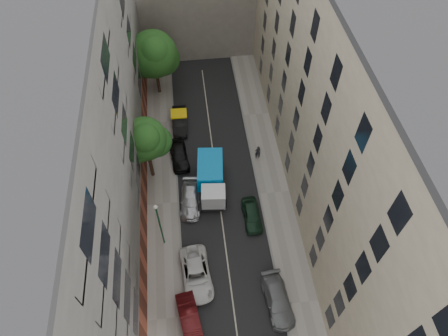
{
  "coord_description": "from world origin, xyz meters",
  "views": [
    {
      "loc": [
        -2.05,
        -21.44,
        32.86
      ],
      "look_at": [
        0.38,
        -0.87,
        6.0
      ],
      "focal_mm": 32.0,
      "sensor_mm": 36.0,
      "label": 1
    }
  ],
  "objects": [
    {
      "name": "ground",
      "position": [
        0.0,
        0.0,
        0.0
      ],
      "size": [
        120.0,
        120.0,
        0.0
      ],
      "primitive_type": "plane",
      "color": "#4C4C49",
      "rests_on": "ground"
    },
    {
      "name": "road_surface",
      "position": [
        0.0,
        0.0,
        0.01
      ],
      "size": [
        8.0,
        44.0,
        0.02
      ],
      "primitive_type": "cube",
      "color": "black",
      "rests_on": "ground"
    },
    {
      "name": "sidewalk_left",
      "position": [
        -5.5,
        0.0,
        0.07
      ],
      "size": [
        3.0,
        44.0,
        0.15
      ],
      "primitive_type": "cube",
      "color": "gray",
      "rests_on": "ground"
    },
    {
      "name": "sidewalk_right",
      "position": [
        5.5,
        0.0,
        0.07
      ],
      "size": [
        3.0,
        44.0,
        0.15
      ],
      "primitive_type": "cube",
      "color": "gray",
      "rests_on": "ground"
    },
    {
      "name": "building_left",
      "position": [
        -11.0,
        0.0,
        10.0
      ],
      "size": [
        8.0,
        44.0,
        20.0
      ],
      "primitive_type": "cube",
      "color": "#4B4946",
      "rests_on": "ground"
    },
    {
      "name": "building_right",
      "position": [
        11.0,
        0.0,
        10.0
      ],
      "size": [
        8.0,
        44.0,
        20.0
      ],
      "primitive_type": "cube",
      "color": "#BAAE91",
      "rests_on": "ground"
    },
    {
      "name": "tarp_truck",
      "position": [
        -0.6,
        1.43,
        1.53
      ],
      "size": [
        2.91,
        6.2,
        2.77
      ],
      "rotation": [
        0.0,
        0.0,
        -0.1
      ],
      "color": "black",
      "rests_on": "ground"
    },
    {
      "name": "car_left_1",
      "position": [
        -3.6,
        -11.4,
        0.7
      ],
      "size": [
        2.15,
        4.42,
        1.4
      ],
      "primitive_type": "imported",
      "rotation": [
        0.0,
        0.0,
        0.16
      ],
      "color": "#4B0F11",
      "rests_on": "ground"
    },
    {
      "name": "car_left_2",
      "position": [
        -2.8,
        -7.8,
        0.73
      ],
      "size": [
        2.85,
        5.42,
        1.45
      ],
      "primitive_type": "imported",
      "rotation": [
        0.0,
        0.0,
        0.08
      ],
      "color": "silver",
      "rests_on": "ground"
    },
    {
      "name": "car_left_3",
      "position": [
        -2.8,
        -0.2,
        0.67
      ],
      "size": [
        2.31,
        4.75,
        1.33
      ],
      "primitive_type": "imported",
      "rotation": [
        0.0,
        0.0,
        -0.1
      ],
      "color": "#B2B2B7",
      "rests_on": "ground"
    },
    {
      "name": "car_left_4",
      "position": [
        -3.6,
        5.4,
        0.75
      ],
      "size": [
        2.21,
        4.57,
        1.5
      ],
      "primitive_type": "imported",
      "rotation": [
        0.0,
        0.0,
        0.1
      ],
      "color": "black",
      "rests_on": "ground"
    },
    {
      "name": "car_left_5",
      "position": [
        -3.29,
        10.32,
        0.75
      ],
      "size": [
        1.66,
        4.55,
        1.49
      ],
      "primitive_type": "imported",
      "rotation": [
        0.0,
        0.0,
        -0.02
      ],
      "color": "black",
      "rests_on": "ground"
    },
    {
      "name": "car_right_1",
      "position": [
        3.6,
        -10.8,
        0.69
      ],
      "size": [
        2.34,
        4.91,
        1.38
      ],
      "primitive_type": "imported",
      "rotation": [
        0.0,
        0.0,
        0.09
      ],
      "color": "slate",
      "rests_on": "ground"
    },
    {
      "name": "car_right_2",
      "position": [
        2.8,
        -2.6,
        0.66
      ],
      "size": [
        1.65,
        3.94,
        1.33
      ],
      "primitive_type": "imported",
      "rotation": [
        0.0,
        0.0,
        0.02
      ],
      "color": "#152F1E",
      "rests_on": "ground"
    },
    {
      "name": "tree_mid",
      "position": [
        -6.3,
        3.53,
        5.44
      ],
      "size": [
        4.59,
        4.2,
        7.77
      ],
      "color": "#382619",
      "rests_on": "sidewalk_left"
    },
    {
      "name": "tree_far",
      "position": [
        -5.38,
        16.11,
        5.44
      ],
      "size": [
        5.56,
        5.33,
        8.15
      ],
      "color": "#382619",
      "rests_on": "sidewalk_left"
    },
    {
      "name": "lamp_post",
      "position": [
        -5.46,
        -4.19,
        3.96
      ],
      "size": [
        0.36,
        0.36,
        6.15
      ],
      "color": "#175130",
      "rests_on": "sidewalk_left"
    },
    {
      "name": "pedestrian",
      "position": [
        4.58,
        4.62,
        1.0
      ],
      "size": [
        0.65,
        0.46,
        1.7
      ],
      "primitive_type": "imported",
      "rotation": [
        0.0,
        0.0,
        3.22
      ],
      "color": "black",
      "rests_on": "sidewalk_right"
    }
  ]
}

